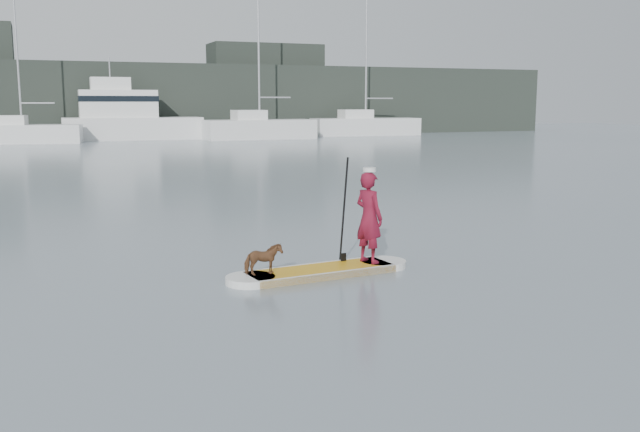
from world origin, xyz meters
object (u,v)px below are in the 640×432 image
object	(u,v)px
dog	(263,259)
sailboat_f	(365,124)
paddler	(369,217)
sailboat_e	(259,128)
paddleboard	(320,271)
motor_yacht_a	(126,117)
sailboat_d	(21,132)

from	to	relation	value
dog	sailboat_f	bearing A→B (deg)	-28.40
paddler	sailboat_e	bearing A→B (deg)	-34.00
paddleboard	motor_yacht_a	distance (m)	45.73
motor_yacht_a	paddler	bearing A→B (deg)	-89.99
sailboat_d	sailboat_e	bearing A→B (deg)	7.67
sailboat_d	sailboat_f	world-z (taller)	sailboat_f
sailboat_f	motor_yacht_a	size ratio (longest dim) A/B	1.34
paddler	dog	bearing A→B (deg)	76.15
paddler	motor_yacht_a	size ratio (longest dim) A/B	0.15
paddler	sailboat_d	distance (m)	43.40
paddleboard	dog	bearing A→B (deg)	-180.00
paddler	sailboat_f	world-z (taller)	sailboat_f
paddler	sailboat_f	bearing A→B (deg)	-44.78
dog	sailboat_e	size ratio (longest dim) A/B	0.05
sailboat_d	motor_yacht_a	distance (m)	7.94
sailboat_e	paddleboard	bearing A→B (deg)	-107.31
paddleboard	paddler	world-z (taller)	paddler
dog	sailboat_e	xyz separation A→B (m)	(12.76, 42.82, 0.52)
sailboat_e	motor_yacht_a	bearing A→B (deg)	161.09
paddleboard	sailboat_e	size ratio (longest dim) A/B	0.26
paddleboard	sailboat_d	world-z (taller)	sailboat_d
sailboat_f	motor_yacht_a	distance (m)	19.92
paddleboard	paddler	distance (m)	1.27
sailboat_e	motor_yacht_a	xyz separation A→B (m)	(-9.62, 2.94, 0.85)
paddleboard	sailboat_e	world-z (taller)	sailboat_e
paddleboard	motor_yacht_a	size ratio (longest dim) A/B	0.32
paddleboard	sailboat_e	xyz separation A→B (m)	(11.74, 42.72, 0.83)
paddler	sailboat_e	distance (m)	43.97
sailboat_d	sailboat_f	distance (m)	27.43
dog	sailboat_f	xyz separation A→B (m)	(23.04, 45.41, 0.57)
sailboat_f	paddler	bearing A→B (deg)	-112.49
motor_yacht_a	paddleboard	bearing A→B (deg)	-91.17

